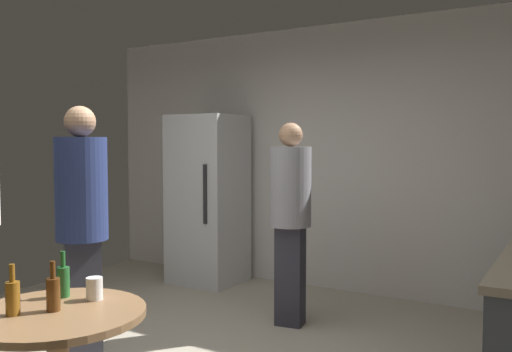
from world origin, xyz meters
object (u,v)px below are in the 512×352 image
at_px(beer_bottle_green, 63,280).
at_px(plastic_cup_white, 94,289).
at_px(beer_bottle_brown, 53,293).
at_px(foreground_table, 58,333).
at_px(refrigerator, 208,199).
at_px(beer_bottle_amber, 13,297).
at_px(person_in_gray_shirt, 290,208).
at_px(person_in_navy_shirt, 82,215).

distance_m(beer_bottle_green, plastic_cup_white, 0.18).
xyz_separation_m(beer_bottle_brown, beer_bottle_green, (-0.15, 0.18, 0.00)).
distance_m(foreground_table, beer_bottle_brown, 0.19).
xyz_separation_m(foreground_table, plastic_cup_white, (0.01, 0.21, 0.16)).
distance_m(beer_bottle_brown, beer_bottle_green, 0.23).
distance_m(refrigerator, beer_bottle_amber, 3.50).
relative_size(beer_bottle_amber, person_in_gray_shirt, 0.14).
bearing_deg(beer_bottle_amber, beer_bottle_brown, 52.13).
xyz_separation_m(beer_bottle_amber, person_in_navy_shirt, (-0.68, 0.99, 0.21)).
bearing_deg(person_in_gray_shirt, beer_bottle_amber, -11.44).
height_order(beer_bottle_amber, person_in_gray_shirt, person_in_gray_shirt).
xyz_separation_m(person_in_navy_shirt, person_in_gray_shirt, (0.81, 1.46, -0.05)).
relative_size(beer_bottle_brown, person_in_navy_shirt, 0.13).
distance_m(refrigerator, foreground_table, 3.42).
xyz_separation_m(foreground_table, person_in_gray_shirt, (0.01, 2.31, 0.34)).
bearing_deg(plastic_cup_white, person_in_gray_shirt, 89.93).
distance_m(refrigerator, beer_bottle_green, 3.19).
xyz_separation_m(foreground_table, person_in_navy_shirt, (-0.79, 0.85, 0.39)).
bearing_deg(plastic_cup_white, beer_bottle_brown, -96.16).
height_order(beer_bottle_green, plastic_cup_white, beer_bottle_green).
height_order(beer_bottle_amber, plastic_cup_white, beer_bottle_amber).
xyz_separation_m(beer_bottle_green, person_in_navy_shirt, (-0.63, 0.68, 0.21)).
relative_size(beer_bottle_amber, person_in_navy_shirt, 0.13).
xyz_separation_m(refrigerator, foreground_table, (1.40, -3.11, -0.27)).
relative_size(refrigerator, beer_bottle_brown, 7.83).
relative_size(refrigerator, foreground_table, 2.25).
bearing_deg(person_in_navy_shirt, beer_bottle_green, -14.76).
relative_size(beer_bottle_brown, beer_bottle_green, 1.00).
xyz_separation_m(plastic_cup_white, person_in_navy_shirt, (-0.80, 0.64, 0.23)).
distance_m(beer_bottle_amber, plastic_cup_white, 0.38).
relative_size(beer_bottle_amber, beer_bottle_green, 1.00).
xyz_separation_m(beer_bottle_green, plastic_cup_white, (0.17, 0.05, -0.03)).
bearing_deg(beer_bottle_brown, person_in_gray_shirt, 89.34).
distance_m(refrigerator, person_in_gray_shirt, 1.63).
bearing_deg(beer_bottle_green, beer_bottle_amber, -82.20).
height_order(beer_bottle_amber, beer_bottle_green, same).
height_order(foreground_table, beer_bottle_amber, beer_bottle_amber).
bearing_deg(person_in_gray_shirt, refrigerator, -128.07).
height_order(beer_bottle_brown, plastic_cup_white, beer_bottle_brown).
bearing_deg(beer_bottle_amber, plastic_cup_white, 70.26).
xyz_separation_m(refrigerator, beer_bottle_amber, (1.28, -3.25, -0.08)).
height_order(plastic_cup_white, person_in_gray_shirt, person_in_gray_shirt).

